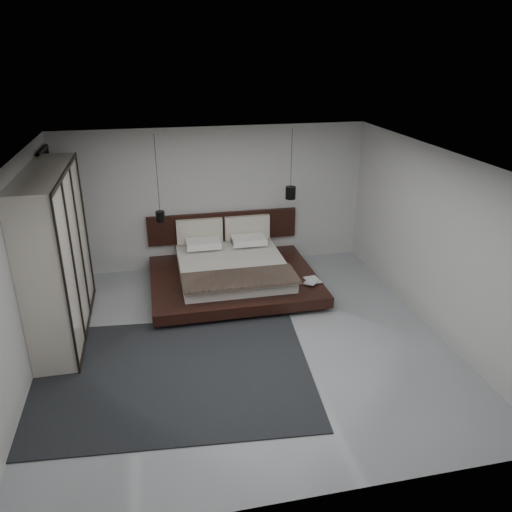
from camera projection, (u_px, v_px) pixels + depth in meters
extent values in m
plane|color=#969A9F|center=(245.00, 340.00, 7.69)|extent=(6.00, 6.00, 0.00)
plane|color=white|center=(243.00, 159.00, 6.60)|extent=(6.00, 6.00, 0.00)
plane|color=#B5B5B3|center=(215.00, 199.00, 9.84)|extent=(6.00, 0.00, 6.00)
plane|color=#B5B5B3|center=(307.00, 384.00, 4.44)|extent=(6.00, 0.00, 6.00)
plane|color=#B5B5B3|center=(20.00, 275.00, 6.56)|extent=(0.00, 6.00, 6.00)
plane|color=#B5B5B3|center=(434.00, 240.00, 7.72)|extent=(0.00, 6.00, 6.00)
cube|color=black|center=(54.00, 222.00, 8.82)|extent=(0.05, 0.90, 2.60)
cube|color=black|center=(234.00, 287.00, 9.27)|extent=(2.36, 1.93, 0.09)
cube|color=black|center=(234.00, 280.00, 9.22)|extent=(3.01, 2.47, 0.19)
cube|color=beige|center=(232.00, 267.00, 9.26)|extent=(1.93, 2.15, 0.24)
cube|color=black|center=(240.00, 279.00, 8.45)|extent=(1.95, 0.75, 0.05)
cube|color=white|center=(203.00, 244.00, 9.85)|extent=(0.67, 0.43, 0.13)
cube|color=white|center=(247.00, 240.00, 10.02)|extent=(0.67, 0.43, 0.13)
cube|color=white|center=(203.00, 244.00, 9.69)|extent=(0.67, 0.43, 0.13)
cube|color=white|center=(249.00, 240.00, 9.86)|extent=(0.67, 0.43, 0.13)
cube|color=black|center=(223.00, 227.00, 10.06)|extent=(3.01, 0.08, 0.60)
cube|color=beige|center=(200.00, 231.00, 9.90)|extent=(0.91, 0.10, 0.50)
cube|color=beige|center=(247.00, 228.00, 10.09)|extent=(0.91, 0.10, 0.50)
imported|color=#99724C|center=(307.00, 281.00, 8.93)|extent=(0.27, 0.34, 0.03)
imported|color=#99724C|center=(306.00, 281.00, 8.89)|extent=(0.33, 0.34, 0.02)
cylinder|color=black|center=(157.00, 174.00, 8.81)|extent=(0.01, 0.01, 1.40)
cylinder|color=black|center=(160.00, 216.00, 9.12)|extent=(0.16, 0.16, 0.20)
cylinder|color=#FFE0B2|center=(161.00, 221.00, 9.16)|extent=(0.12, 0.12, 0.01)
cylinder|color=black|center=(291.00, 158.00, 9.23)|extent=(0.01, 0.01, 1.08)
cylinder|color=black|center=(291.00, 193.00, 9.48)|extent=(0.19, 0.19, 0.24)
cylinder|color=#FFE0B2|center=(290.00, 198.00, 9.52)|extent=(0.15, 0.15, 0.01)
cube|color=beige|center=(56.00, 255.00, 7.49)|extent=(0.59, 2.56, 2.56)
cube|color=black|center=(65.00, 172.00, 7.07)|extent=(0.03, 2.56, 0.06)
cube|color=black|center=(88.00, 325.00, 8.04)|extent=(0.03, 2.56, 0.06)
cube|color=black|center=(66.00, 291.00, 6.40)|extent=(0.03, 0.05, 2.56)
cube|color=black|center=(74.00, 265.00, 7.17)|extent=(0.03, 0.05, 2.56)
cube|color=black|center=(80.00, 243.00, 7.94)|extent=(0.03, 0.05, 2.56)
cube|color=black|center=(86.00, 226.00, 8.70)|extent=(0.03, 0.05, 2.56)
cube|color=black|center=(168.00, 374.00, 6.88)|extent=(4.16, 3.13, 0.02)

